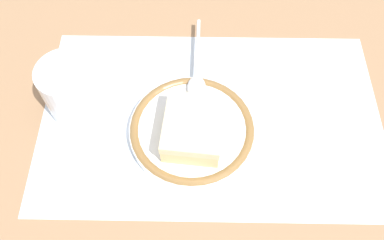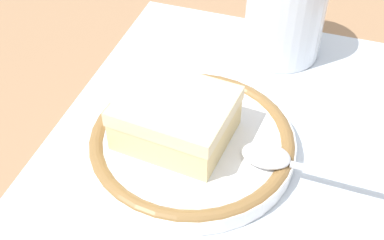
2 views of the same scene
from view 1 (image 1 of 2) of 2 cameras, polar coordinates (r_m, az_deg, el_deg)
The scene contains 6 objects.
ground_plane at distance 0.57m, azimuth 2.72°, elevation 0.37°, with size 2.40×2.40×0.00m, color #9E7551.
placemat at distance 0.57m, azimuth 2.73°, elevation 0.41°, with size 0.48×0.30×0.00m, color silver.
plate at distance 0.55m, azimuth 0.00°, elevation -1.36°, with size 0.17×0.17×0.02m.
cake_slice at distance 0.52m, azimuth 0.15°, elevation -1.27°, with size 0.08×0.09×0.04m.
spoon at distance 0.58m, azimuth 0.68°, elevation 6.07°, with size 0.03×0.15×0.01m.
cup at distance 0.57m, azimuth -16.54°, elevation 3.88°, with size 0.08×0.08×0.08m.
Camera 1 is at (0.02, 0.30, 0.49)m, focal length 37.69 mm.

